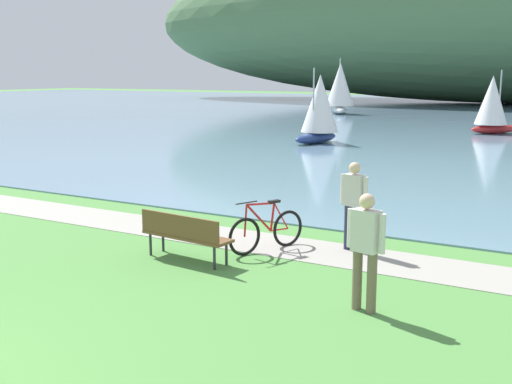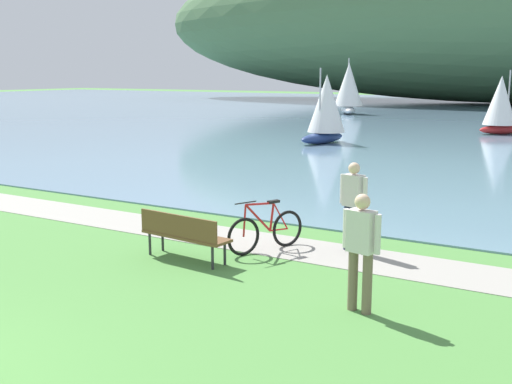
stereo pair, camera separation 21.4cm
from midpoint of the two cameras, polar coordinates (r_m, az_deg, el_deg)
The scene contains 8 objects.
shoreline_path at distance 12.95m, azimuth -1.12°, elevation -4.28°, with size 60.00×1.50×0.01m, color #A39E93.
park_bench_near_camera at distance 11.46m, azimuth -6.06°, elevation -3.67°, with size 1.84×0.65×0.88m.
bicycle_leaning_near_bench at distance 12.05m, azimuth 1.40°, elevation -3.50°, with size 0.73×1.66×1.01m.
person_at_shoreline at distance 12.05m, azimuth 9.26°, elevation -0.80°, with size 0.59×0.31×1.71m.
person_on_the_grass at distance 9.02m, azimuth 10.13°, elevation -4.74°, with size 0.60×0.29×1.71m.
sailboat_nearest_to_shore at distance 37.17m, azimuth 21.35°, elevation 7.38°, with size 2.72×2.81×3.46m.
sailboat_mid_bay at distance 52.26m, azimuth 8.46°, elevation 9.27°, with size 3.03×3.90×4.48m.
sailboat_toward_hillside at distance 30.43m, azimuth 6.53°, elevation 7.53°, with size 2.12×3.12×3.54m.
Camera 2 is at (6.74, -2.69, 3.35)m, focal length 44.40 mm.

